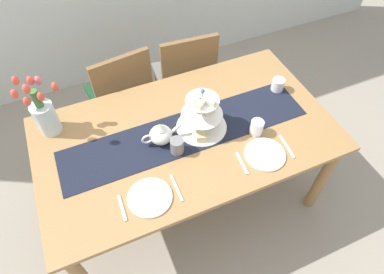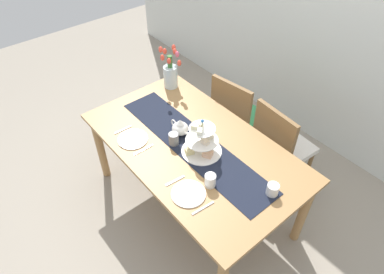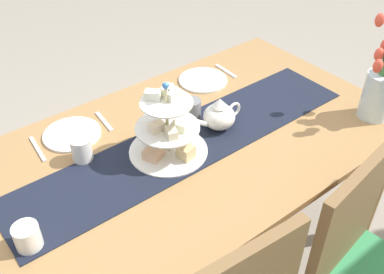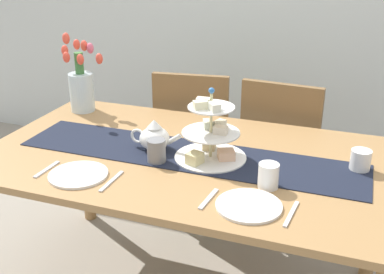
{
  "view_description": "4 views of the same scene",
  "coord_description": "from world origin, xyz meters",
  "px_view_note": "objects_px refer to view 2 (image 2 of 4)",
  "views": [
    {
      "loc": [
        -0.46,
        -1.15,
        2.24
      ],
      "look_at": [
        0.0,
        -0.08,
        0.78
      ],
      "focal_mm": 30.95,
      "sensor_mm": 36.0,
      "label": 1
    },
    {
      "loc": [
        1.42,
        -1.19,
        2.55
      ],
      "look_at": [
        0.01,
        -0.02,
        0.84
      ],
      "focal_mm": 32.13,
      "sensor_mm": 36.0,
      "label": 2
    },
    {
      "loc": [
        0.83,
        1.08,
        1.83
      ],
      "look_at": [
        0.01,
        0.04,
        0.79
      ],
      "focal_mm": 41.63,
      "sensor_mm": 36.0,
      "label": 3
    },
    {
      "loc": [
        0.64,
        -1.72,
        1.6
      ],
      "look_at": [
        -0.01,
        0.07,
        0.79
      ],
      "focal_mm": 44.67,
      "sensor_mm": 36.0,
      "label": 4
    }
  ],
  "objects_px": {
    "teapot": "(180,128)",
    "knife_right": "(203,208)",
    "fork_left": "(123,130)",
    "chair_left": "(237,115)",
    "tiered_cake_stand": "(202,142)",
    "dinner_plate_right": "(189,194)",
    "dinner_plate_left": "(133,139)",
    "fork_right": "(175,181)",
    "chair_right": "(280,144)",
    "knife_left": "(143,150)",
    "dining_table": "(193,153)",
    "mug_grey": "(174,139)",
    "cream_jug": "(273,190)",
    "mug_white_text": "(210,180)",
    "tulip_vase": "(171,73)"
  },
  "relations": [
    {
      "from": "teapot",
      "to": "dinner_plate_left",
      "type": "bearing_deg",
      "value": -119.03
    },
    {
      "from": "chair_right",
      "to": "knife_left",
      "type": "relative_size",
      "value": 5.35
    },
    {
      "from": "tiered_cake_stand",
      "to": "mug_grey",
      "type": "distance_m",
      "value": 0.23
    },
    {
      "from": "dinner_plate_right",
      "to": "knife_right",
      "type": "relative_size",
      "value": 1.35
    },
    {
      "from": "cream_jug",
      "to": "fork_left",
      "type": "height_order",
      "value": "cream_jug"
    },
    {
      "from": "teapot",
      "to": "mug_grey",
      "type": "xyz_separation_m",
      "value": [
        0.06,
        -0.11,
        -0.01
      ]
    },
    {
      "from": "dinner_plate_right",
      "to": "chair_left",
      "type": "bearing_deg",
      "value": 118.6
    },
    {
      "from": "dining_table",
      "to": "teapot",
      "type": "bearing_deg",
      "value": 180.0
    },
    {
      "from": "chair_left",
      "to": "tiered_cake_stand",
      "type": "xyz_separation_m",
      "value": [
        0.33,
        -0.72,
        0.33
      ]
    },
    {
      "from": "dinner_plate_left",
      "to": "fork_right",
      "type": "bearing_deg",
      "value": 0.0
    },
    {
      "from": "dinner_plate_left",
      "to": "cream_jug",
      "type": "bearing_deg",
      "value": 22.56
    },
    {
      "from": "dinner_plate_right",
      "to": "mug_grey",
      "type": "height_order",
      "value": "mug_grey"
    },
    {
      "from": "tiered_cake_stand",
      "to": "fork_right",
      "type": "distance_m",
      "value": 0.35
    },
    {
      "from": "dining_table",
      "to": "fork_left",
      "type": "distance_m",
      "value": 0.59
    },
    {
      "from": "dining_table",
      "to": "teapot",
      "type": "xyz_separation_m",
      "value": [
        -0.16,
        0.0,
        0.15
      ]
    },
    {
      "from": "cream_jug",
      "to": "knife_left",
      "type": "bearing_deg",
      "value": -154.17
    },
    {
      "from": "tiered_cake_stand",
      "to": "teapot",
      "type": "bearing_deg",
      "value": 179.96
    },
    {
      "from": "tiered_cake_stand",
      "to": "dinner_plate_left",
      "type": "height_order",
      "value": "tiered_cake_stand"
    },
    {
      "from": "tiered_cake_stand",
      "to": "dining_table",
      "type": "bearing_deg",
      "value": 179.9
    },
    {
      "from": "dinner_plate_left",
      "to": "fork_right",
      "type": "relative_size",
      "value": 1.53
    },
    {
      "from": "fork_left",
      "to": "mug_grey",
      "type": "bearing_deg",
      "value": 29.5
    },
    {
      "from": "chair_right",
      "to": "tiered_cake_stand",
      "type": "xyz_separation_m",
      "value": [
        -0.19,
        -0.72,
        0.33
      ]
    },
    {
      "from": "dining_table",
      "to": "dinner_plate_left",
      "type": "bearing_deg",
      "value": -136.08
    },
    {
      "from": "dining_table",
      "to": "knife_left",
      "type": "xyz_separation_m",
      "value": [
        -0.19,
        -0.32,
        0.1
      ]
    },
    {
      "from": "teapot",
      "to": "knife_right",
      "type": "bearing_deg",
      "value": -26.72
    },
    {
      "from": "knife_right",
      "to": "fork_right",
      "type": "bearing_deg",
      "value": 180.0
    },
    {
      "from": "teapot",
      "to": "knife_right",
      "type": "relative_size",
      "value": 1.4
    },
    {
      "from": "fork_left",
      "to": "knife_right",
      "type": "height_order",
      "value": "same"
    },
    {
      "from": "knife_left",
      "to": "cream_jug",
      "type": "bearing_deg",
      "value": 25.83
    },
    {
      "from": "cream_jug",
      "to": "dinner_plate_left",
      "type": "bearing_deg",
      "value": -157.44
    },
    {
      "from": "dining_table",
      "to": "mug_grey",
      "type": "bearing_deg",
      "value": -132.78
    },
    {
      "from": "cream_jug",
      "to": "knife_right",
      "type": "bearing_deg",
      "value": -115.33
    },
    {
      "from": "fork_left",
      "to": "mug_white_text",
      "type": "bearing_deg",
      "value": 10.62
    },
    {
      "from": "dining_table",
      "to": "cream_jug",
      "type": "xyz_separation_m",
      "value": [
        0.69,
        0.1,
        0.14
      ]
    },
    {
      "from": "chair_left",
      "to": "chair_right",
      "type": "xyz_separation_m",
      "value": [
        0.52,
        -0.0,
        0.0
      ]
    },
    {
      "from": "teapot",
      "to": "dinner_plate_right",
      "type": "xyz_separation_m",
      "value": [
        0.5,
        -0.32,
        -0.05
      ]
    },
    {
      "from": "dinner_plate_left",
      "to": "chair_right",
      "type": "bearing_deg",
      "value": 59.12
    },
    {
      "from": "cream_jug",
      "to": "dinner_plate_right",
      "type": "relative_size",
      "value": 0.37
    },
    {
      "from": "knife_left",
      "to": "knife_right",
      "type": "xyz_separation_m",
      "value": [
        0.68,
        0.0,
        0.0
      ]
    },
    {
      "from": "chair_right",
      "to": "mug_white_text",
      "type": "relative_size",
      "value": 9.58
    },
    {
      "from": "chair_left",
      "to": "mug_white_text",
      "type": "xyz_separation_m",
      "value": [
        0.6,
        -0.89,
        0.28
      ]
    },
    {
      "from": "tiered_cake_stand",
      "to": "teapot",
      "type": "xyz_separation_m",
      "value": [
        -0.25,
        0.0,
        -0.04
      ]
    },
    {
      "from": "cream_jug",
      "to": "dining_table",
      "type": "bearing_deg",
      "value": -171.59
    },
    {
      "from": "fork_left",
      "to": "teapot",
      "type": "bearing_deg",
      "value": 44.88
    },
    {
      "from": "dinner_plate_right",
      "to": "fork_right",
      "type": "relative_size",
      "value": 1.53
    },
    {
      "from": "cream_jug",
      "to": "knife_right",
      "type": "xyz_separation_m",
      "value": [
        -0.2,
        -0.42,
        -0.04
      ]
    },
    {
      "from": "tulip_vase",
      "to": "fork_left",
      "type": "height_order",
      "value": "tulip_vase"
    },
    {
      "from": "tiered_cake_stand",
      "to": "fork_left",
      "type": "distance_m",
      "value": 0.67
    },
    {
      "from": "fork_left",
      "to": "knife_right",
      "type": "relative_size",
      "value": 0.88
    },
    {
      "from": "knife_right",
      "to": "mug_grey",
      "type": "xyz_separation_m",
      "value": [
        -0.58,
        0.22,
        0.05
      ]
    }
  ]
}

